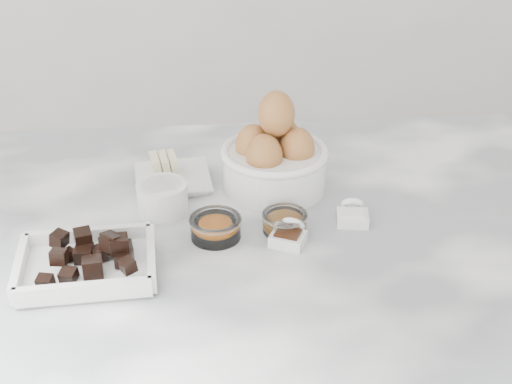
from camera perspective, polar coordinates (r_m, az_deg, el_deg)
The scene contains 9 objects.
marble_slab at distance 1.20m, azimuth -0.84°, elevation -3.25°, with size 1.20×0.80×0.04m, color white.
chocolate_dish at distance 1.08m, azimuth -13.43°, elevation -5.39°, with size 0.21×0.17×0.05m.
butter_plate at distance 1.30m, azimuth -6.78°, elevation 1.46°, with size 0.15×0.15×0.06m.
sugar_ramekin at distance 1.21m, azimuth -7.50°, elevation -0.35°, with size 0.09×0.09×0.05m.
egg_bowl at distance 1.26m, azimuth 1.49°, elevation 2.77°, with size 0.19×0.19×0.18m.
honey_bowl at distance 1.16m, azimuth 2.30°, elevation -2.38°, with size 0.08×0.08×0.03m.
zest_bowl at distance 1.14m, azimuth -3.26°, elevation -2.77°, with size 0.09×0.09×0.04m.
vanilla_spoon at distance 1.13m, azimuth 2.67°, elevation -3.45°, with size 0.07×0.08×0.04m.
salt_spoon at distance 1.19m, azimuth 7.72°, elevation -1.78°, with size 0.06×0.07×0.04m.
Camera 1 is at (-0.07, -1.00, 1.57)m, focal length 50.00 mm.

